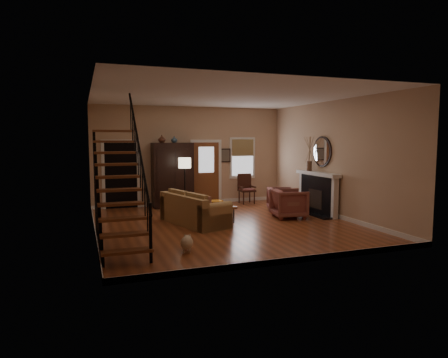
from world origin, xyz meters
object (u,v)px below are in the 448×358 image
object	(u,v)px
armoire	(172,175)
sofa	(195,209)
armchair_right	(280,199)
floor_lamp	(185,185)
armchair_left	(289,204)
side_chair	(247,189)
coffee_table	(216,213)

from	to	relation	value
armoire	sofa	world-z (taller)	armoire
armoire	sofa	bearing A→B (deg)	-90.90
armoire	armchair_right	world-z (taller)	armoire
sofa	floor_lamp	bearing A→B (deg)	66.75
armchair_left	side_chair	size ratio (longest dim) A/B	0.88
floor_lamp	armchair_left	bearing A→B (deg)	-37.09
armoire	coffee_table	xyz separation A→B (m)	(0.63, -2.61, -0.83)
armoire	floor_lamp	bearing A→B (deg)	-80.99
sofa	side_chair	xyz separation A→B (m)	(2.59, 2.62, 0.12)
armoire	armchair_left	bearing A→B (deg)	-47.35
armchair_right	side_chair	xyz separation A→B (m)	(-0.45, 1.61, 0.15)
armoire	side_chair	size ratio (longest dim) A/B	2.06
armoire	floor_lamp	xyz separation A→B (m)	(0.16, -1.01, -0.22)
coffee_table	armchair_right	bearing A→B (deg)	18.51
armoire	armchair_left	world-z (taller)	armoire
armoire	sofa	xyz separation A→B (m)	(-0.04, -2.82, -0.66)
sofa	armchair_left	world-z (taller)	armchair_left
armoire	floor_lamp	world-z (taller)	armoire
armchair_left	side_chair	bearing A→B (deg)	12.40
armchair_left	armchair_right	world-z (taller)	armchair_left
armchair_right	floor_lamp	size ratio (longest dim) A/B	0.48
coffee_table	side_chair	bearing A→B (deg)	51.37
coffee_table	side_chair	world-z (taller)	side_chair
armchair_left	side_chair	world-z (taller)	side_chair
armchair_left	coffee_table	bearing A→B (deg)	90.80
armchair_right	side_chair	world-z (taller)	side_chair
armchair_right	side_chair	size ratio (longest dim) A/B	0.77
sofa	armchair_left	xyz separation A→B (m)	(2.74, -0.10, 0.01)
armoire	side_chair	xyz separation A→B (m)	(2.55, -0.20, -0.54)
side_chair	armchair_left	bearing A→B (deg)	-87.03
armoire	floor_lamp	size ratio (longest dim) A/B	1.27
armoire	armchair_right	xyz separation A→B (m)	(3.00, -1.81, -0.69)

